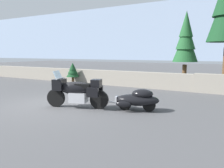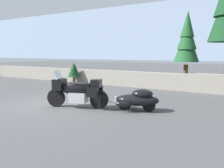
# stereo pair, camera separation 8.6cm
# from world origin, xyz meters

# --- Properties ---
(ground_plane) EXTENTS (80.00, 80.00, 0.00)m
(ground_plane) POSITION_xyz_m (0.00, 0.00, 0.00)
(ground_plane) COLOR #4C4C4F
(stone_guard_wall) EXTENTS (24.00, 0.57, 0.94)m
(stone_guard_wall) POSITION_xyz_m (0.53, 5.82, 0.46)
(stone_guard_wall) COLOR gray
(stone_guard_wall) RESTS_ON ground
(touring_motorcycle) EXTENTS (2.24, 1.17, 1.33)m
(touring_motorcycle) POSITION_xyz_m (1.07, 0.00, 0.62)
(touring_motorcycle) COLOR black
(touring_motorcycle) RESTS_ON ground
(car_shaped_trailer) EXTENTS (2.20, 1.14, 0.76)m
(car_shaped_trailer) POSITION_xyz_m (3.14, 0.69, 0.41)
(car_shaped_trailer) COLOR black
(car_shaped_trailer) RESTS_ON ground
(pine_tree_secondary) EXTENTS (1.48, 1.48, 4.45)m
(pine_tree_secondary) POSITION_xyz_m (3.05, 7.80, 2.78)
(pine_tree_secondary) COLOR brown
(pine_tree_secondary) RESTS_ON ground
(pine_sapling_near) EXTENTS (0.84, 0.84, 1.36)m
(pine_sapling_near) POSITION_xyz_m (-3.47, 5.19, 0.85)
(pine_sapling_near) COLOR brown
(pine_sapling_near) RESTS_ON ground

